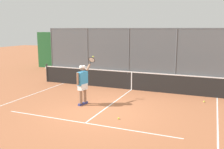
# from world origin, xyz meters

# --- Properties ---
(ground_plane) EXTENTS (60.00, 60.00, 0.00)m
(ground_plane) POSITION_xyz_m (0.00, 0.00, 0.00)
(ground_plane) COLOR #A8603D
(court_line_markings) EXTENTS (8.31, 9.22, 0.01)m
(court_line_markings) POSITION_xyz_m (0.00, 1.56, 0.00)
(court_line_markings) COLOR white
(court_line_markings) RESTS_ON ground
(fence_backdrop) EXTENTS (19.02, 1.37, 3.18)m
(fence_backdrop) POSITION_xyz_m (0.00, -8.78, 1.42)
(fence_backdrop) COLOR #565B60
(fence_backdrop) RESTS_ON ground
(tennis_net) EXTENTS (10.68, 0.09, 1.07)m
(tennis_net) POSITION_xyz_m (0.00, -3.84, 0.49)
(tennis_net) COLOR #2D2D2D
(tennis_net) RESTS_ON ground
(tennis_player) EXTENTS (0.31, 1.40, 1.94)m
(tennis_player) POSITION_xyz_m (1.08, -0.61, 0.96)
(tennis_player) COLOR navy
(tennis_player) RESTS_ON ground
(tennis_ball_near_net) EXTENTS (0.07, 0.07, 0.07)m
(tennis_ball_near_net) POSITION_xyz_m (-0.92, 0.46, 0.03)
(tennis_ball_near_net) COLOR #CCDB33
(tennis_ball_near_net) RESTS_ON ground
(tennis_ball_by_sideline) EXTENTS (0.07, 0.07, 0.07)m
(tennis_ball_by_sideline) POSITION_xyz_m (-3.60, -2.87, 0.03)
(tennis_ball_by_sideline) COLOR #D6E042
(tennis_ball_by_sideline) RESTS_ON ground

